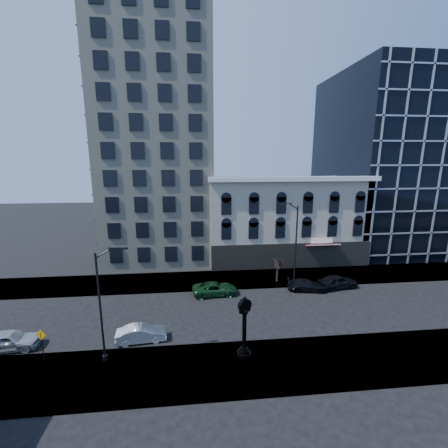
{
  "coord_description": "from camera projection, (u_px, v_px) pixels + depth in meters",
  "views": [
    {
      "loc": [
        -1.12,
        -26.65,
        14.73
      ],
      "look_at": [
        2.0,
        4.0,
        8.0
      ],
      "focal_mm": 24.0,
      "sensor_mm": 36.0,
      "label": 1
    }
  ],
  "objects": [
    {
      "name": "car_near_a",
      "position": [
        8.0,
        340.0,
        23.48
      ],
      "size": [
        4.69,
        2.25,
        1.54
      ],
      "primitive_type": "imported",
      "rotation": [
        0.0,
        0.0,
        1.67
      ],
      "color": "#A5A8AD",
      "rests_on": "ground"
    },
    {
      "name": "street_clock",
      "position": [
        244.0,
        329.0,
        22.28
      ],
      "size": [
        1.09,
        1.09,
        4.82
      ],
      "rotation": [
        0.0,
        0.0,
        0.44
      ],
      "color": "black",
      "rests_on": "sidewalk_near"
    },
    {
      "name": "street_lamp_near",
      "position": [
        107.0,
        275.0,
        20.97
      ],
      "size": [
        2.26,
        0.68,
        8.8
      ],
      "rotation": [
        0.0,
        0.0,
        0.19
      ],
      "color": "black",
      "rests_on": "sidewalk_near"
    },
    {
      "name": "ground",
      "position": [
        208.0,
        313.0,
        29.15
      ],
      "size": [
        160.0,
        160.0,
        0.0
      ],
      "primitive_type": "plane",
      "color": "black",
      "rests_on": "ground"
    },
    {
      "name": "car_far_c",
      "position": [
        338.0,
        282.0,
        34.67
      ],
      "size": [
        4.9,
        2.62,
        1.59
      ],
      "primitive_type": "imported",
      "rotation": [
        0.0,
        0.0,
        1.74
      ],
      "color": "black",
      "rests_on": "ground"
    },
    {
      "name": "car_near_b",
      "position": [
        141.0,
        333.0,
        24.6
      ],
      "size": [
        4.2,
        1.86,
        1.34
      ],
      "primitive_type": "imported",
      "rotation": [
        0.0,
        0.0,
        1.68
      ],
      "color": "silver",
      "rests_on": "ground"
    },
    {
      "name": "street_lamp_far",
      "position": [
        291.0,
        222.0,
        34.2
      ],
      "size": [
        2.55,
        0.78,
        9.94
      ],
      "rotation": [
        0.0,
        0.0,
        3.34
      ],
      "color": "black",
      "rests_on": "sidewalk_far"
    },
    {
      "name": "car_far_b",
      "position": [
        307.0,
        285.0,
        34.04
      ],
      "size": [
        4.64,
        2.53,
        1.28
      ],
      "primitive_type": "imported",
      "rotation": [
        0.0,
        0.0,
        1.39
      ],
      "color": "black",
      "rests_on": "ground"
    },
    {
      "name": "cream_tower",
      "position": [
        157.0,
        126.0,
        42.78
      ],
      "size": [
        15.9,
        15.4,
        42.5
      ],
      "color": "beige",
      "rests_on": "ground"
    },
    {
      "name": "bare_tree_far",
      "position": [
        278.0,
        259.0,
        35.82
      ],
      "size": [
        2.23,
        2.23,
        3.83
      ],
      "color": "#302118",
      "rests_on": "sidewalk_far"
    },
    {
      "name": "glass_office",
      "position": [
        393.0,
        163.0,
        49.65
      ],
      "size": [
        20.0,
        20.15,
        28.0
      ],
      "color": "black",
      "rests_on": "ground"
    },
    {
      "name": "warning_sign",
      "position": [
        41.0,
        340.0,
        21.7
      ],
      "size": [
        0.81,
        0.28,
        2.57
      ],
      "rotation": [
        0.0,
        0.0,
        -0.29
      ],
      "color": "black",
      "rests_on": "sidewalk_near"
    },
    {
      "name": "sidewalk_near",
      "position": [
        213.0,
        369.0,
        21.36
      ],
      "size": [
        160.0,
        6.0,
        0.12
      ],
      "primitive_type": "cube",
      "color": "gray",
      "rests_on": "ground"
    },
    {
      "name": "car_far_a",
      "position": [
        215.0,
        289.0,
        33.02
      ],
      "size": [
        5.1,
        2.65,
        1.37
      ],
      "primitive_type": "imported",
      "rotation": [
        0.0,
        0.0,
        1.65
      ],
      "color": "#143F1E",
      "rests_on": "ground"
    },
    {
      "name": "sidewalk_far",
      "position": [
        205.0,
        280.0,
        36.92
      ],
      "size": [
        160.0,
        6.0,
        0.12
      ],
      "primitive_type": "cube",
      "color": "gray",
      "rests_on": "ground"
    },
    {
      "name": "victorian_row",
      "position": [
        283.0,
        219.0,
        44.51
      ],
      "size": [
        22.6,
        11.19,
        12.5
      ],
      "color": "#B5AA95",
      "rests_on": "ground"
    }
  ]
}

